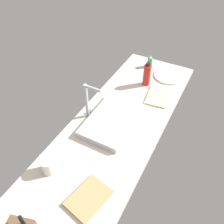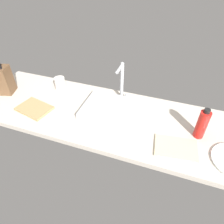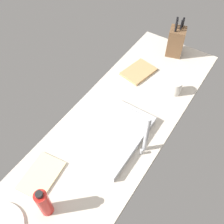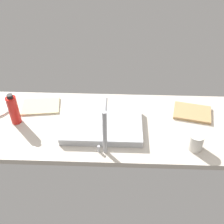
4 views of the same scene
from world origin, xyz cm
name	(u,v)px [view 4 (image 4 of 4)]	position (x,y,z in cm)	size (l,w,h in cm)	color
countertop_slab	(111,126)	(0.00, 0.00, 1.75)	(195.76, 60.20, 3.50)	beige
sink_basin	(102,126)	(4.99, 4.05, 5.67)	(46.54, 29.89, 4.34)	#B7BABF
faucet	(105,128)	(2.46, 21.00, 19.78)	(5.50, 13.07, 28.04)	#B7BABF
cutting_board	(192,113)	(-50.46, -11.44, 4.40)	(22.65, 16.00, 1.80)	tan
water_bottle	(13,110)	(57.38, 0.22, 12.91)	(6.06, 6.06, 20.29)	red
dish_towel	(41,106)	(45.94, -14.56, 4.10)	(23.53, 15.89, 1.20)	beige
coffee_mug	(196,142)	(-46.65, 17.79, 8.32)	(7.98, 7.98, 9.65)	silver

